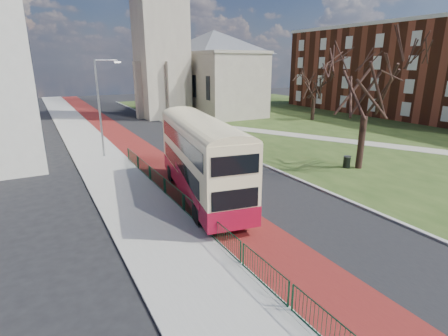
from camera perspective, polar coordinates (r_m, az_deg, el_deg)
ground at (r=17.52m, az=7.60°, el=-9.92°), size 160.00×160.00×0.00m
road_carriageway at (r=35.16m, az=-9.91°, el=3.71°), size 9.00×120.00×0.01m
bus_lane at (r=34.42m, az=-14.16°, el=3.16°), size 3.40×120.00×0.01m
pavement_west at (r=33.69m, az=-20.40°, el=2.42°), size 4.00×120.00×0.12m
kerb_west at (r=34.02m, az=-17.09°, el=2.87°), size 0.25×120.00×0.13m
kerb_east at (r=38.62m, az=-4.43°, el=5.18°), size 0.25×80.00×0.13m
grass_green at (r=50.08m, az=16.92°, el=7.14°), size 40.00×80.00×0.04m
footpath at (r=37.87m, az=23.36°, el=3.58°), size 18.84×32.82×0.03m
pedestrian_railing at (r=19.16m, az=-6.72°, el=-5.64°), size 0.07×24.00×1.12m
gothic_church at (r=55.33m, az=-5.63°, el=22.26°), size 16.38×18.00×40.00m
brick_terrace at (r=59.18m, az=28.81°, el=13.80°), size 10.30×44.30×13.50m
streetlamp at (r=31.07m, az=-19.47°, el=9.90°), size 2.13×0.18×8.00m
bus at (r=20.35m, az=-3.71°, el=2.07°), size 4.48×11.45×4.67m
winter_tree_near at (r=27.82m, az=22.66°, el=14.24°), size 7.23×7.23×10.31m
winter_tree_far at (r=51.22m, az=14.63°, el=13.44°), size 6.56×6.56×7.56m
litter_bin at (r=28.56m, az=19.41°, el=0.96°), size 0.71×0.71×0.91m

